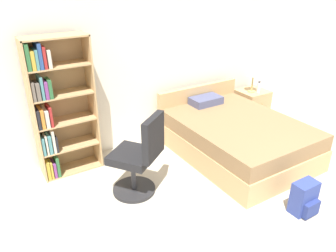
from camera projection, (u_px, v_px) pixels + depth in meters
name	position (u px, v px, depth m)	size (l,w,h in m)	color
wall_back	(171.00, 56.00, 5.06)	(9.00, 0.06, 2.60)	silver
bookshelf	(55.00, 107.00, 4.10)	(0.78, 0.33, 1.82)	tan
bed	(234.00, 136.00, 4.84)	(1.52, 2.04, 0.80)	tan
office_chair	(139.00, 158.00, 3.86)	(0.70, 0.72, 1.05)	#232326
nightstand	(251.00, 105.00, 5.95)	(0.50, 0.49, 0.56)	tan
table_lamp	(254.00, 72.00, 5.62)	(0.23, 0.23, 0.47)	tan
water_bottle	(259.00, 87.00, 5.70)	(0.06, 0.06, 0.20)	silver
backpack_blue	(304.00, 198.00, 3.66)	(0.29, 0.23, 0.39)	navy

